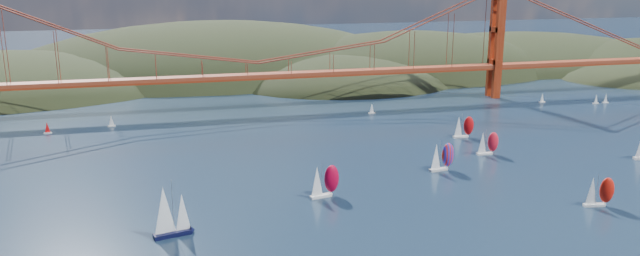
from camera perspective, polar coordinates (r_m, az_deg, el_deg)
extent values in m
ellipsoid|color=black|center=(410.24, -9.44, 2.94)|extent=(300.00, 180.00, 96.00)
ellipsoid|color=black|center=(407.80, 7.98, 3.43)|extent=(220.00, 140.00, 76.00)
ellipsoid|color=black|center=(362.85, 2.41, 2.97)|extent=(140.00, 110.00, 48.00)
ellipsoid|color=black|center=(465.08, 17.45, 4.62)|extent=(260.00, 160.00, 60.00)
cube|color=#92371C|center=(287.97, -5.70, 4.81)|extent=(440.00, 7.00, 1.60)
cube|color=maroon|center=(288.17, -5.69, 4.57)|extent=(440.00, 7.00, 0.80)
cube|color=maroon|center=(325.67, 15.81, 7.51)|extent=(4.00, 8.50, 55.00)
cube|color=black|center=(159.86, -13.33, -9.40)|extent=(9.62, 4.82, 1.11)
cylinder|color=#99999E|center=(157.22, -13.32, -6.96)|extent=(0.14, 0.14, 13.38)
cone|color=white|center=(156.98, -14.06, -7.30)|extent=(6.32, 6.32, 11.77)
cone|color=white|center=(158.49, -12.47, -7.51)|extent=(4.51, 4.51, 9.36)
cube|color=white|center=(180.27, 0.06, -6.24)|extent=(6.70, 3.25, 0.77)
cylinder|color=#99999E|center=(178.62, 0.16, -4.66)|extent=(0.10, 0.10, 9.68)
cone|color=white|center=(178.14, -0.27, -4.88)|extent=(4.35, 4.35, 8.52)
ellipsoid|color=#A50122|center=(180.21, 1.07, -4.65)|extent=(5.05, 3.81, 8.13)
cube|color=white|center=(189.84, 23.77, -6.46)|extent=(6.00, 2.59, 0.70)
cylinder|color=#99999E|center=(188.44, 23.99, -5.11)|extent=(0.09, 0.09, 8.71)
cone|color=white|center=(187.96, 23.62, -5.26)|extent=(3.76, 3.76, 7.66)
ellipsoid|color=red|center=(189.95, 24.75, -5.18)|extent=(4.44, 3.21, 7.32)
cube|color=white|center=(227.79, 14.79, -2.28)|extent=(5.62, 1.66, 0.67)
cylinder|color=#99999E|center=(226.69, 14.93, -1.17)|extent=(0.08, 0.08, 8.40)
cone|color=white|center=(226.21, 14.64, -1.30)|extent=(3.19, 3.19, 7.39)
ellipsoid|color=red|center=(228.10, 15.55, -1.23)|extent=(3.96, 2.53, 7.05)
cube|color=white|center=(247.94, 12.72, -0.78)|extent=(5.83, 1.70, 0.70)
cylinder|color=#99999E|center=(246.89, 12.84, 0.28)|extent=(0.09, 0.09, 8.71)
cone|color=white|center=(246.42, 12.56, 0.16)|extent=(3.29, 3.29, 7.67)
ellipsoid|color=#B4080B|center=(248.27, 13.44, 0.22)|extent=(4.10, 2.60, 7.32)
cube|color=silver|center=(206.68, 10.77, -3.75)|extent=(6.48, 2.78, 0.75)
cylinder|color=#99999E|center=(205.34, 10.91, -2.40)|extent=(0.09, 0.09, 9.41)
cone|color=white|center=(204.69, 10.57, -2.57)|extent=(4.05, 4.05, 8.28)
ellipsoid|color=red|center=(207.21, 11.62, -2.41)|extent=(4.79, 3.46, 7.91)
cube|color=silver|center=(270.29, -23.62, -0.42)|extent=(3.00, 1.00, 0.50)
cone|color=red|center=(269.74, -23.67, 0.06)|extent=(2.00, 2.00, 4.20)
cube|color=silver|center=(272.66, -18.50, 0.18)|extent=(3.00, 1.00, 0.50)
cone|color=white|center=(272.11, -18.54, 0.66)|extent=(2.00, 2.00, 4.20)
cube|color=silver|center=(323.28, 19.62, 2.26)|extent=(3.00, 1.00, 0.50)
cone|color=white|center=(322.82, 19.66, 2.66)|extent=(2.00, 2.00, 4.20)
cube|color=silver|center=(329.76, 23.89, 2.08)|extent=(3.00, 1.00, 0.50)
cone|color=white|center=(329.31, 23.93, 2.48)|extent=(2.00, 2.00, 4.20)
cube|color=silver|center=(333.68, 24.63, 2.13)|extent=(3.00, 1.00, 0.50)
cone|color=white|center=(333.24, 24.67, 2.53)|extent=(2.00, 2.00, 4.20)
cube|color=silver|center=(282.35, 4.75, 1.37)|extent=(3.00, 1.00, 0.50)
cone|color=white|center=(281.82, 4.76, 1.84)|extent=(2.00, 2.00, 4.20)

